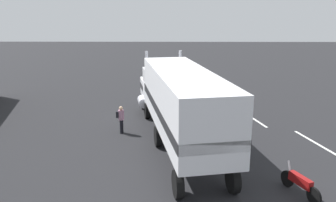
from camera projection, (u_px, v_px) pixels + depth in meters
The scene contains 7 objects.
ground_plane at pixel (155, 113), 23.90m from camera, with size 120.00×120.00×0.00m, color #232326.
lane_stripe_near at pixel (203, 107), 25.48m from camera, with size 4.40×0.16×0.01m, color silver.
lane_stripe_mid at pixel (251, 117), 22.91m from camera, with size 4.40×0.16×0.01m, color silver.
lane_stripe_far at pixel (319, 145), 18.11m from camera, with size 4.40×0.16×0.01m, color silver.
semi_truck at pixel (178, 98), 17.67m from camera, with size 14.37×5.24×4.50m.
person_bystander at pixel (121, 118), 19.70m from camera, with size 0.34×0.45×1.63m.
motorcycle at pixel (300, 183), 13.07m from camera, with size 1.99×0.88×1.12m.
Camera 1 is at (-22.90, -1.19, 6.87)m, focal length 36.21 mm.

